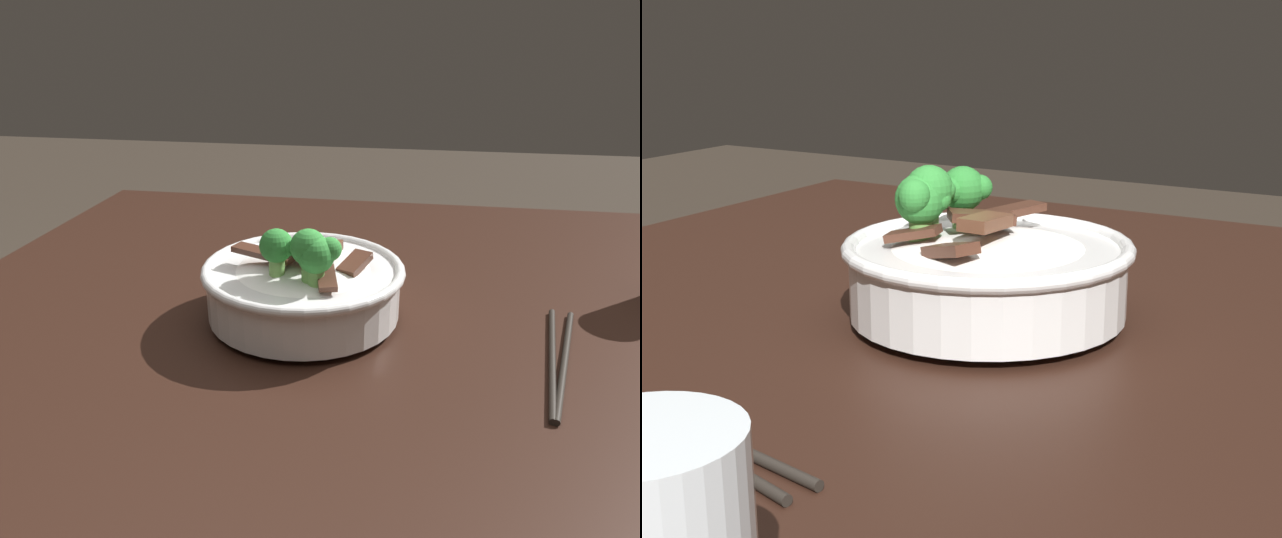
# 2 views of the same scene
# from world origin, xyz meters

# --- Properties ---
(dining_table) EXTENTS (1.12, 1.04, 0.79)m
(dining_table) POSITION_xyz_m (0.00, 0.00, 0.68)
(dining_table) COLOR black
(dining_table) RESTS_ON ground
(rice_bowl) EXTENTS (0.24, 0.24, 0.13)m
(rice_bowl) POSITION_xyz_m (-0.07, 0.01, 0.84)
(rice_bowl) COLOR white
(rice_bowl) RESTS_ON dining_table
(chopsticks_pair) EXTENTS (0.07, 0.23, 0.01)m
(chopsticks_pair) POSITION_xyz_m (0.21, -0.05, 0.80)
(chopsticks_pair) COLOR #28231E
(chopsticks_pair) RESTS_ON dining_table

